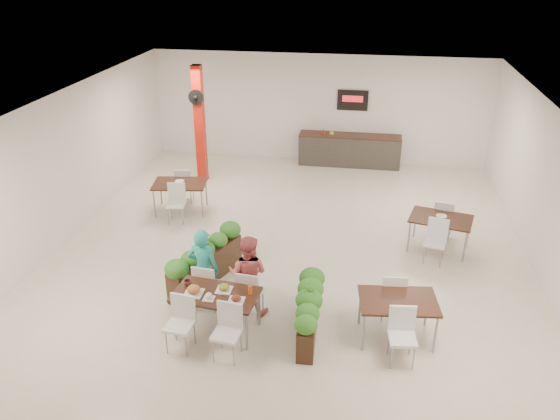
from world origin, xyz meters
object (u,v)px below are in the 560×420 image
object	(u,v)px
diner_man	(204,269)
diner_woman	(248,275)
red_column	(200,123)
side_table_a	(180,187)
side_table_c	(398,306)
main_table	(215,299)
planter_left	(206,259)
service_counter	(349,149)
side_table_b	(441,223)
planter_right	(309,309)

from	to	relation	value
diner_man	diner_woman	world-z (taller)	diner_man
red_column	diner_man	bearing A→B (deg)	-72.91
side_table_a	side_table_c	bearing A→B (deg)	-47.47
red_column	diner_man	distance (m)	6.16
red_column	main_table	size ratio (longest dim) A/B	1.84
planter_left	service_counter	bearing A→B (deg)	70.81
service_counter	side_table_b	size ratio (longest dim) A/B	1.79
red_column	diner_woman	xyz separation A→B (m)	(2.59, -5.83, -0.89)
red_column	main_table	distance (m)	6.92
main_table	side_table_c	size ratio (longest dim) A/B	1.05
side_table_b	side_table_c	bearing A→B (deg)	-93.48
main_table	side_table_c	bearing A→B (deg)	5.84
main_table	diner_woman	size ratio (longest dim) A/B	1.16
diner_man	side_table_c	xyz separation A→B (m)	(3.38, -0.35, -0.15)
planter_left	planter_right	xyz separation A→B (m)	(2.14, -1.22, -0.04)
planter_left	planter_right	distance (m)	2.46
side_table_a	side_table_c	world-z (taller)	same
diner_man	main_table	bearing A→B (deg)	126.91
service_counter	diner_woman	world-z (taller)	service_counter
red_column	diner_man	size ratio (longest dim) A/B	2.04
side_table_c	main_table	bearing A→B (deg)	179.32
diner_man	planter_left	xyz separation A→B (m)	(-0.20, 0.77, -0.26)
side_table_b	diner_woman	bearing A→B (deg)	-127.68
planter_left	side_table_a	xyz separation A→B (m)	(-1.53, 3.02, 0.12)
diner_woman	main_table	bearing A→B (deg)	64.00
red_column	side_table_a	size ratio (longest dim) A/B	1.92
red_column	side_table_c	size ratio (longest dim) A/B	1.93
service_counter	side_table_c	distance (m)	8.13
red_column	planter_left	size ratio (longest dim) A/B	1.67
planter_right	diner_man	bearing A→B (deg)	166.91
main_table	planter_left	xyz separation A→B (m)	(-0.59, 1.43, -0.11)
diner_man	side_table_b	bearing A→B (deg)	-140.73
service_counter	side_table_c	size ratio (longest dim) A/B	1.81
diner_woman	side_table_a	world-z (taller)	diner_woman
planter_left	red_column	bearing A→B (deg)	107.44
red_column	side_table_a	bearing A→B (deg)	-88.40
side_table_b	planter_left	bearing A→B (deg)	-141.89
side_table_c	diner_woman	bearing A→B (deg)	165.80
red_column	planter_right	distance (m)	7.40
red_column	side_table_a	world-z (taller)	red_column
diner_man	planter_right	size ratio (longest dim) A/B	0.90
side_table_c	diner_man	bearing A→B (deg)	167.60
planter_left	side_table_c	bearing A→B (deg)	-17.40
side_table_a	diner_woman	bearing A→B (deg)	-64.71
planter_right	service_counter	bearing A→B (deg)	88.09
side_table_a	planter_left	bearing A→B (deg)	-71.58
diner_man	diner_woman	bearing A→B (deg)	-173.90
main_table	side_table_a	distance (m)	4.93
service_counter	planter_right	bearing A→B (deg)	-91.91
diner_man	planter_right	distance (m)	2.01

